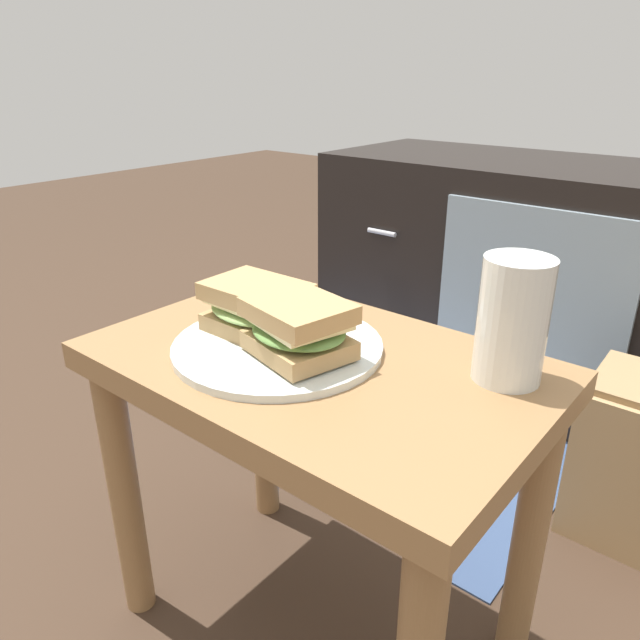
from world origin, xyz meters
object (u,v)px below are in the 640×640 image
at_px(plate, 278,346).
at_px(tv_cabinet, 515,275).
at_px(sandwich_front, 257,308).
at_px(beer_glass, 512,322).
at_px(sandwich_back, 299,328).

bearing_deg(plate, tv_cabinet, 94.35).
bearing_deg(sandwich_front, tv_cabinet, 91.75).
bearing_deg(beer_glass, tv_cabinet, 110.83).
xyz_separation_m(tv_cabinet, sandwich_front, (0.03, -0.96, 0.21)).
bearing_deg(beer_glass, plate, -156.07).
height_order(sandwich_front, beer_glass, beer_glass).
xyz_separation_m(plate, beer_glass, (0.25, 0.11, 0.07)).
relative_size(sandwich_front, sandwich_back, 0.95).
relative_size(tv_cabinet, sandwich_back, 6.60).
distance_m(tv_cabinet, beer_glass, 0.94).
relative_size(sandwich_back, beer_glass, 1.02).
distance_m(tv_cabinet, sandwich_front, 0.98).
height_order(plate, sandwich_front, sandwich_front).
xyz_separation_m(sandwich_front, beer_glass, (0.30, 0.10, 0.03)).
bearing_deg(tv_cabinet, sandwich_back, -83.12).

